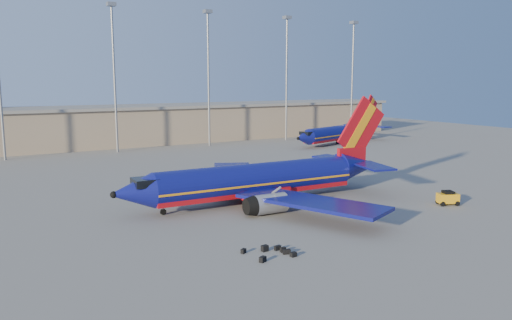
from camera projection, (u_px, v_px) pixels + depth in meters
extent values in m
plane|color=slate|center=(256.00, 195.00, 61.96)|extent=(220.00, 220.00, 0.00)
cube|color=gray|center=(168.00, 124.00, 115.79)|extent=(120.00, 15.00, 8.00)
cube|color=slate|center=(167.00, 106.00, 115.13)|extent=(122.00, 16.00, 0.60)
cylinder|color=gray|center=(115.00, 81.00, 96.52)|extent=(0.44, 0.44, 28.00)
cube|color=gray|center=(111.00, 4.00, 94.27)|extent=(1.60, 1.60, 0.70)
cylinder|color=gray|center=(209.00, 81.00, 106.46)|extent=(0.44, 0.44, 28.00)
cube|color=gray|center=(208.00, 11.00, 104.21)|extent=(1.60, 1.60, 0.70)
cylinder|color=gray|center=(287.00, 81.00, 116.40)|extent=(0.44, 0.44, 28.00)
cube|color=gray|center=(287.00, 17.00, 114.15)|extent=(1.60, 1.60, 0.70)
cylinder|color=gray|center=(352.00, 81.00, 126.34)|extent=(0.44, 0.44, 28.00)
cube|color=gray|center=(354.00, 23.00, 124.09)|extent=(1.60, 1.60, 0.70)
cylinder|color=navy|center=(256.00, 179.00, 57.48)|extent=(24.43, 4.38, 3.75)
cube|color=#AC0D16|center=(256.00, 188.00, 57.64)|extent=(24.41, 3.67, 1.32)
cube|color=orange|center=(256.00, 182.00, 57.52)|extent=(24.43, 4.42, 0.22)
cone|color=navy|center=(133.00, 193.00, 50.70)|extent=(4.36, 3.86, 3.75)
cube|color=black|center=(145.00, 182.00, 51.17)|extent=(2.50, 2.70, 0.81)
cone|color=navy|center=(356.00, 166.00, 64.46)|extent=(5.37, 3.89, 3.75)
cube|color=#AC0D16|center=(352.00, 156.00, 63.86)|extent=(4.27, 0.67, 2.23)
cube|color=#AC0D16|center=(361.00, 128.00, 63.97)|extent=(7.45, 0.52, 8.09)
cube|color=orange|center=(360.00, 128.00, 63.87)|extent=(4.96, 0.55, 6.35)
cube|color=navy|center=(337.00, 158.00, 67.16)|extent=(4.18, 6.94, 0.22)
cube|color=navy|center=(372.00, 166.00, 61.19)|extent=(4.47, 7.02, 0.22)
cube|color=navy|center=(234.00, 174.00, 66.08)|extent=(11.34, 16.37, 0.35)
cube|color=navy|center=(311.00, 202.00, 50.62)|extent=(10.70, 16.46, 0.35)
cube|color=#AC0D16|center=(260.00, 191.00, 57.94)|extent=(6.19, 4.11, 1.01)
cylinder|color=gray|center=(227.00, 185.00, 61.72)|extent=(3.71, 2.22, 2.13)
cylinder|color=gray|center=(270.00, 204.00, 52.59)|extent=(3.71, 2.22, 2.13)
cylinder|color=gray|center=(163.00, 210.00, 52.53)|extent=(0.25, 0.25, 1.12)
cylinder|color=black|center=(163.00, 212.00, 52.57)|extent=(0.66, 0.27, 0.65)
cylinder|color=black|center=(256.00, 193.00, 60.85)|extent=(0.87, 0.58, 0.85)
cylinder|color=black|center=(279.00, 202.00, 56.29)|extent=(0.87, 0.58, 0.85)
cylinder|color=navy|center=(338.00, 133.00, 111.39)|extent=(21.59, 9.51, 3.32)
cube|color=#AC0D16|center=(338.00, 137.00, 111.52)|extent=(21.41, 8.91, 1.17)
cube|color=orange|center=(338.00, 134.00, 111.42)|extent=(21.60, 9.54, 0.20)
cone|color=navy|center=(303.00, 138.00, 102.20)|extent=(4.58, 4.29, 3.32)
cube|color=black|center=(307.00, 133.00, 102.91)|extent=(2.75, 2.87, 0.72)
cone|color=navy|center=(368.00, 128.00, 120.86)|extent=(5.44, 4.55, 3.32)
cube|color=#AC0D16|center=(367.00, 123.00, 120.14)|extent=(3.75, 1.58, 1.98)
cube|color=#AC0D16|center=(370.00, 109.00, 120.56)|extent=(6.39, 2.21, 7.17)
cube|color=orange|center=(369.00, 110.00, 120.43)|extent=(4.31, 1.65, 5.62)
cube|color=navy|center=(356.00, 125.00, 122.57)|extent=(5.15, 6.34, 0.20)
cube|color=navy|center=(379.00, 126.00, 118.47)|extent=(3.19, 5.97, 0.20)
cylinder|color=black|center=(337.00, 142.00, 111.71)|extent=(0.79, 0.79, 0.81)
cube|color=orange|center=(448.00, 198.00, 56.68)|extent=(2.58, 2.08, 1.07)
cube|color=black|center=(448.00, 193.00, 56.58)|extent=(1.45, 1.51, 0.38)
cylinder|color=black|center=(438.00, 202.00, 57.24)|extent=(0.59, 0.40, 0.56)
cylinder|color=black|center=(443.00, 204.00, 56.09)|extent=(0.59, 0.40, 0.56)
cylinder|color=black|center=(452.00, 201.00, 57.44)|extent=(0.59, 0.40, 0.56)
cylinder|color=black|center=(457.00, 204.00, 56.28)|extent=(0.59, 0.40, 0.56)
cube|color=black|center=(263.00, 259.00, 38.90)|extent=(0.66, 0.56, 0.44)
cube|color=black|center=(287.00, 252.00, 40.69)|extent=(0.70, 0.52, 0.40)
cube|color=black|center=(293.00, 254.00, 40.10)|extent=(0.52, 0.41, 0.36)
cube|color=black|center=(265.00, 248.00, 41.36)|extent=(0.60, 0.45, 0.51)
cube|color=black|center=(283.00, 250.00, 41.16)|extent=(0.48, 0.29, 0.40)
cube|color=black|center=(278.00, 248.00, 41.62)|extent=(0.59, 0.31, 0.39)
cube|color=black|center=(243.00, 251.00, 40.90)|extent=(0.54, 0.48, 0.37)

